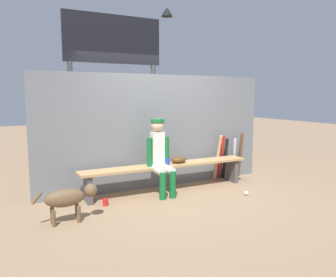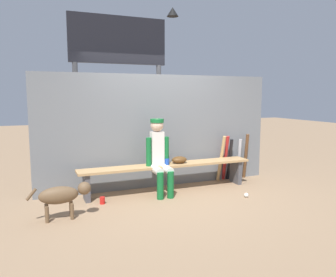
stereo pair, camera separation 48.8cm
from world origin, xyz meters
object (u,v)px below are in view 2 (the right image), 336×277
at_px(bat_wood_tan, 221,159).
at_px(bat_wood_dark, 246,156).
at_px(cup_on_bench, 167,162).
at_px(bat_aluminum_red, 225,158).
at_px(dog, 63,195).
at_px(baseball, 246,195).
at_px(bat_aluminum_silver, 239,159).
at_px(cup_on_ground, 102,200).
at_px(baseball_glove, 179,160).
at_px(scoreboard, 122,58).
at_px(player_seated, 159,154).
at_px(dugout_bench, 168,169).
at_px(bat_aluminum_black, 230,159).

relative_size(bat_wood_tan, bat_wood_dark, 1.01).
xyz_separation_m(bat_wood_dark, cup_on_bench, (-1.85, -0.31, 0.08)).
distance_m(bat_aluminum_red, dog, 3.30).
distance_m(bat_aluminum_red, baseball, 1.20).
height_order(bat_aluminum_silver, cup_on_ground, bat_aluminum_silver).
bearing_deg(baseball_glove, bat_wood_tan, 11.15).
bearing_deg(baseball, dog, 177.30).
bearing_deg(baseball, cup_on_ground, 165.95).
relative_size(baseball_glove, bat_aluminum_silver, 0.35).
height_order(cup_on_bench, scoreboard, scoreboard).
bearing_deg(bat_aluminum_silver, scoreboard, 154.01).
height_order(bat_wood_tan, bat_wood_dark, bat_wood_tan).
xyz_separation_m(bat_aluminum_silver, cup_on_bench, (-1.69, -0.32, 0.13)).
bearing_deg(dog, cup_on_ground, 35.36).
distance_m(player_seated, baseball, 1.59).
xyz_separation_m(dugout_bench, bat_aluminum_black, (1.43, 0.27, 0.02)).
xyz_separation_m(baseball, cup_on_ground, (-2.27, 0.57, 0.02)).
bearing_deg(player_seated, baseball_glove, 14.55).
bearing_deg(cup_on_ground, bat_aluminum_black, 11.40).
height_order(bat_wood_tan, bat_aluminum_black, bat_wood_tan).
bearing_deg(scoreboard, cup_on_ground, -115.57).
relative_size(bat_aluminum_black, bat_aluminum_silver, 1.02).
xyz_separation_m(baseball_glove, bat_wood_dark, (1.59, 0.26, -0.09)).
relative_size(baseball, scoreboard, 0.02).
bearing_deg(player_seated, baseball, -29.82).
bearing_deg(bat_aluminum_black, bat_wood_dark, -1.50).
height_order(bat_wood_dark, scoreboard, scoreboard).
xyz_separation_m(bat_aluminum_black, scoreboard, (-1.90, 1.03, 2.00)).
distance_m(bat_aluminum_silver, cup_on_ground, 2.93).
height_order(bat_wood_dark, dog, bat_wood_dark).
distance_m(player_seated, bat_aluminum_black, 1.70).
distance_m(bat_wood_tan, bat_aluminum_black, 0.26).
xyz_separation_m(cup_on_bench, scoreboard, (-0.42, 1.35, 1.87)).
bearing_deg(dugout_bench, baseball, -38.10).
height_order(dugout_bench, bat_wood_tan, bat_wood_tan).
relative_size(bat_aluminum_black, cup_on_ground, 7.49).
relative_size(bat_wood_tan, bat_aluminum_black, 1.12).
xyz_separation_m(dugout_bench, baseball, (1.06, -0.83, -0.35)).
relative_size(player_seated, bat_aluminum_black, 1.55).
xyz_separation_m(player_seated, bat_aluminum_black, (1.64, 0.38, -0.28)).
relative_size(bat_aluminum_red, bat_aluminum_silver, 1.11).
xyz_separation_m(bat_aluminum_black, cup_on_bench, (-1.47, -0.32, 0.13)).
height_order(bat_aluminum_black, dog, bat_aluminum_black).
xyz_separation_m(bat_aluminum_red, bat_wood_dark, (0.47, -0.01, 0.01)).
bearing_deg(cup_on_bench, bat_wood_dark, 9.53).
bearing_deg(bat_aluminum_silver, bat_wood_tan, -170.40).
relative_size(bat_aluminum_red, cup_on_bench, 8.18).
relative_size(baseball_glove, bat_aluminum_red, 0.31).
bearing_deg(bat_wood_tan, bat_wood_dark, 6.35).
bearing_deg(dugout_bench, bat_aluminum_silver, 9.29).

